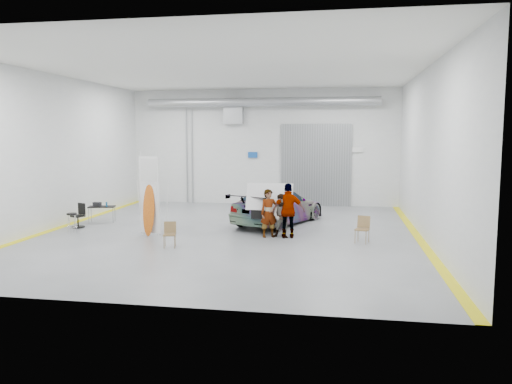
% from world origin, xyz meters
% --- Properties ---
extents(ground, '(16.00, 16.00, 0.00)m').
position_xyz_m(ground, '(0.00, 0.00, 0.00)').
color(ground, slate).
rests_on(ground, ground).
extents(room_shell, '(14.02, 16.18, 6.01)m').
position_xyz_m(room_shell, '(0.24, 2.22, 4.08)').
color(room_shell, silver).
rests_on(room_shell, ground).
extents(sedan_car, '(3.89, 5.43, 1.46)m').
position_xyz_m(sedan_car, '(1.56, 2.37, 0.73)').
color(sedan_car, silver).
rests_on(sedan_car, ground).
extents(person_a, '(0.75, 0.65, 1.73)m').
position_xyz_m(person_a, '(1.58, -0.45, 0.87)').
color(person_a, brown).
rests_on(person_a, ground).
extents(person_b, '(0.86, 0.71, 1.58)m').
position_xyz_m(person_b, '(2.06, -0.49, 0.79)').
color(person_b, teal).
rests_on(person_b, ground).
extents(person_c, '(1.19, 0.61, 1.96)m').
position_xyz_m(person_c, '(2.28, -0.45, 0.98)').
color(person_c, '#A25536').
rests_on(person_c, ground).
extents(surfboard_display, '(0.84, 0.39, 3.06)m').
position_xyz_m(surfboard_display, '(-2.66, -0.94, 1.24)').
color(surfboard_display, white).
rests_on(surfboard_display, ground).
extents(folding_chair_near, '(0.47, 0.50, 0.83)m').
position_xyz_m(folding_chair_near, '(-1.37, -2.61, 0.26)').
color(folding_chair_near, brown).
rests_on(folding_chair_near, ground).
extents(folding_chair_far, '(0.54, 0.56, 0.91)m').
position_xyz_m(folding_chair_far, '(4.83, -0.85, 0.28)').
color(folding_chair_far, brown).
rests_on(folding_chair_far, ground).
extents(shop_stool, '(0.38, 0.38, 0.75)m').
position_xyz_m(shop_stool, '(-5.77, -0.95, 0.37)').
color(shop_stool, black).
rests_on(shop_stool, ground).
extents(work_table, '(1.18, 0.80, 0.88)m').
position_xyz_m(work_table, '(-5.82, 1.40, 0.68)').
color(work_table, gray).
rests_on(work_table, ground).
extents(office_chair, '(0.54, 0.57, 0.94)m').
position_xyz_m(office_chair, '(-6.12, 0.15, 0.41)').
color(office_chair, black).
rests_on(office_chair, ground).
extents(trunk_lid, '(1.70, 1.03, 0.04)m').
position_xyz_m(trunk_lid, '(1.56, 0.10, 1.48)').
color(trunk_lid, silver).
rests_on(trunk_lid, sedan_car).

